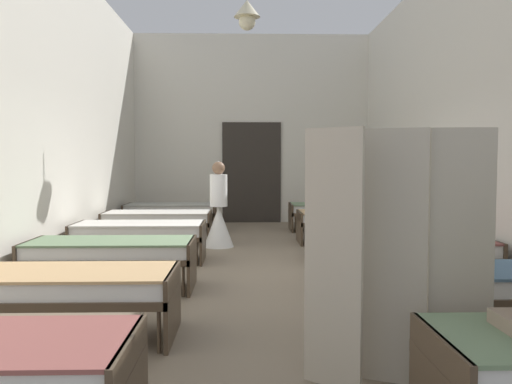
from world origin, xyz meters
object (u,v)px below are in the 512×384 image
object	(u,v)px
bed_right_row_1	(473,284)
bed_right_row_4	(351,219)
bed_right_row_3	(374,231)
bed_left_row_3	(140,232)
bed_left_row_4	(158,219)
bed_left_row_2	(111,252)
bed_left_row_5	(171,210)
bed_right_row_5	(334,210)
patient_seated_primary	(435,235)
bed_left_row_1	(61,287)
nurse_near_aisle	(219,216)
privacy_screen	(396,258)
bed_right_row_2	(410,250)

from	to	relation	value
bed_right_row_1	bed_right_row_4	distance (m)	5.08
bed_right_row_3	bed_right_row_4	distance (m)	1.69
bed_left_row_3	bed_left_row_4	xyz separation A→B (m)	(0.00, 1.69, 0.00)
bed_left_row_3	bed_left_row_2	bearing A→B (deg)	-90.00
bed_left_row_2	bed_left_row_5	world-z (taller)	same
bed_right_row_1	bed_left_row_2	distance (m)	3.86
bed_right_row_3	bed_right_row_4	xyz separation A→B (m)	(0.00, 1.69, 0.00)
bed_right_row_5	bed_left_row_2	bearing A→B (deg)	-124.38
bed_left_row_2	bed_right_row_1	bearing A→B (deg)	-25.97
patient_seated_primary	bed_left_row_3	bearing A→B (deg)	132.31
bed_left_row_1	nurse_near_aisle	distance (m)	4.81
bed_left_row_3	bed_right_row_3	size ratio (longest dim) A/B	1.00
bed_left_row_5	privacy_screen	xyz separation A→B (m)	(2.52, -7.75, 0.41)
bed_left_row_5	privacy_screen	distance (m)	8.16
bed_right_row_5	bed_right_row_1	bearing A→B (deg)	-90.00
bed_left_row_1	nurse_near_aisle	size ratio (longest dim) A/B	1.28
bed_left_row_3	bed_right_row_3	world-z (taller)	same
bed_left_row_3	nurse_near_aisle	bearing A→B (deg)	49.41
bed_left_row_2	nurse_near_aisle	bearing A→B (deg)	69.64
bed_right_row_2	bed_right_row_4	size ratio (longest dim) A/B	1.00
bed_right_row_2	patient_seated_primary	world-z (taller)	patient_seated_primary
bed_right_row_2	bed_left_row_4	world-z (taller)	same
bed_right_row_5	bed_left_row_1	bearing A→B (deg)	-117.17
bed_left_row_3	privacy_screen	size ratio (longest dim) A/B	1.12
bed_right_row_2	bed_right_row_4	distance (m)	3.38
bed_left_row_3	privacy_screen	world-z (taller)	privacy_screen
bed_left_row_5	bed_right_row_3	bearing A→B (deg)	-44.25
bed_left_row_2	bed_right_row_3	distance (m)	3.86
bed_left_row_1	bed_left_row_4	size ratio (longest dim) A/B	1.00
bed_left_row_3	bed_left_row_4	distance (m)	1.69
bed_right_row_1	bed_left_row_3	bearing A→B (deg)	135.75
bed_left_row_1	bed_right_row_4	world-z (taller)	same
bed_left_row_4	patient_seated_primary	xyz separation A→B (m)	(3.12, -5.12, 0.43)
bed_left_row_1	bed_left_row_3	world-z (taller)	same
bed_left_row_2	patient_seated_primary	world-z (taller)	patient_seated_primary
bed_right_row_3	patient_seated_primary	world-z (taller)	patient_seated_primary
bed_left_row_5	nurse_near_aisle	world-z (taller)	nurse_near_aisle
bed_right_row_1	privacy_screen	bearing A→B (deg)	-134.21
bed_right_row_1	bed_right_row_2	bearing A→B (deg)	90.00
bed_left_row_1	patient_seated_primary	bearing A→B (deg)	-0.87
bed_right_row_2	patient_seated_primary	size ratio (longest dim) A/B	2.37
bed_left_row_5	privacy_screen	bearing A→B (deg)	-71.95
bed_left_row_2	nurse_near_aisle	world-z (taller)	nurse_near_aisle
bed_right_row_4	bed_right_row_5	world-z (taller)	same
bed_right_row_3	bed_left_row_4	xyz separation A→B (m)	(-3.47, 1.69, 0.00)
bed_right_row_3	privacy_screen	bearing A→B (deg)	-102.29
bed_left_row_4	bed_right_row_1	bearing A→B (deg)	-55.62
bed_left_row_2	bed_left_row_5	xyz separation A→B (m)	(0.00, 5.08, 0.00)
bed_right_row_3	bed_right_row_5	xyz separation A→B (m)	(0.00, 3.38, 0.00)
bed_right_row_2	bed_left_row_3	bearing A→B (deg)	154.03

